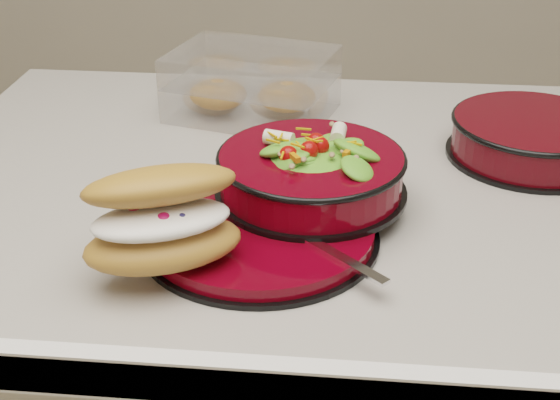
# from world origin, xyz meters

# --- Properties ---
(dinner_plate) EXTENTS (0.26, 0.26, 0.02)m
(dinner_plate) POSITION_xyz_m (-0.15, -0.16, 0.91)
(dinner_plate) COLOR black
(dinner_plate) RESTS_ON island_counter
(salad_bowl) EXTENTS (0.22, 0.22, 0.09)m
(salad_bowl) POSITION_xyz_m (-0.10, -0.08, 0.95)
(salad_bowl) COLOR black
(salad_bowl) RESTS_ON dinner_plate
(croissant) EXTENTS (0.18, 0.15, 0.10)m
(croissant) POSITION_xyz_m (-0.24, -0.23, 0.97)
(croissant) COLOR #B47137
(croissant) RESTS_ON dinner_plate
(fork) EXTENTS (0.14, 0.13, 0.00)m
(fork) POSITION_xyz_m (-0.09, -0.20, 0.92)
(fork) COLOR silver
(fork) RESTS_ON dinner_plate
(pastry_box) EXTENTS (0.26, 0.22, 0.09)m
(pastry_box) POSITION_xyz_m (-0.21, 0.20, 0.95)
(pastry_box) COLOR white
(pastry_box) RESTS_ON island_counter
(extra_bowl) EXTENTS (0.22, 0.22, 0.05)m
(extra_bowl) POSITION_xyz_m (0.18, 0.09, 0.93)
(extra_bowl) COLOR black
(extra_bowl) RESTS_ON island_counter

